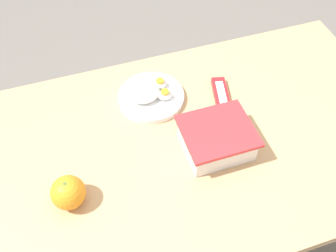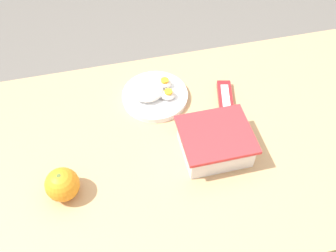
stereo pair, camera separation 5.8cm
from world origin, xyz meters
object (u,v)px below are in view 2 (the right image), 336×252
Objects in this scene: food_container at (215,143)px; rice_plate at (154,94)px; orange_fruit at (62,185)px; candy_bar at (225,99)px.

rice_plate is at bearing -62.44° from food_container.
orange_fruit reaches higher than candy_bar.
rice_plate is 0.21m from candy_bar.
orange_fruit is 0.59× the size of candy_bar.
rice_plate is (0.12, -0.22, -0.02)m from food_container.
orange_fruit reaches higher than food_container.
candy_bar is (-0.20, 0.06, -0.01)m from rice_plate.
candy_bar is (-0.09, -0.16, -0.02)m from food_container.
orange_fruit is at bearing 5.51° from food_container.
food_container is 0.25m from rice_plate.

